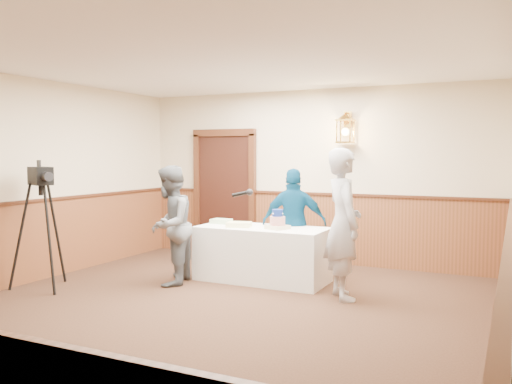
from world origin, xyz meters
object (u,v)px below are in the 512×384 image
at_px(sheet_cake_yellow, 239,224).
at_px(tv_camera_rig, 42,234).
at_px(sheet_cake_green, 221,221).
at_px(baker, 343,224).
at_px(interviewer, 170,225).
at_px(display_table, 262,254).
at_px(assistant_p, 294,223).
at_px(tiered_cake, 277,221).

distance_m(sheet_cake_yellow, tv_camera_rig, 2.59).
height_order(sheet_cake_green, tv_camera_rig, tv_camera_rig).
xyz_separation_m(baker, tv_camera_rig, (-3.66, -1.25, -0.20)).
relative_size(interviewer, tv_camera_rig, 1.01).
distance_m(display_table, interviewer, 1.33).
xyz_separation_m(interviewer, tv_camera_rig, (-1.36, -0.92, -0.09)).
distance_m(baker, assistant_p, 1.26).
xyz_separation_m(interviewer, assistant_p, (1.34, 1.13, -0.03)).
bearing_deg(assistant_p, sheet_cake_yellow, 20.04).
distance_m(sheet_cake_green, baker, 2.06).
relative_size(display_table, assistant_p, 1.16).
xyz_separation_m(sheet_cake_green, interviewer, (-0.31, -0.85, 0.02)).
distance_m(sheet_cake_green, assistant_p, 1.07).
bearing_deg(sheet_cake_yellow, assistant_p, 39.60).
distance_m(sheet_cake_green, interviewer, 0.90).
distance_m(interviewer, tv_camera_rig, 1.65).
relative_size(sheet_cake_yellow, interviewer, 0.20).
bearing_deg(display_table, baker, -17.78).
height_order(tiered_cake, tv_camera_rig, tv_camera_rig).
xyz_separation_m(sheet_cake_yellow, baker, (1.58, -0.29, 0.13)).
height_order(sheet_cake_yellow, assistant_p, assistant_p).
bearing_deg(display_table, sheet_cake_yellow, -158.97).
bearing_deg(display_table, interviewer, -144.51).
height_order(display_table, assistant_p, assistant_p).
height_order(sheet_cake_yellow, tv_camera_rig, tv_camera_rig).
relative_size(assistant_p, tv_camera_rig, 0.98).
height_order(display_table, baker, baker).
xyz_separation_m(sheet_cake_yellow, interviewer, (-0.72, -0.62, 0.02)).
relative_size(tiered_cake, baker, 0.18).
relative_size(sheet_cake_green, assistant_p, 0.17).
distance_m(tiered_cake, baker, 1.06).
height_order(display_table, tv_camera_rig, tv_camera_rig).
bearing_deg(tv_camera_rig, interviewer, 58.99).
bearing_deg(tiered_cake, sheet_cake_green, 168.81).
height_order(sheet_cake_yellow, baker, baker).
height_order(interviewer, baker, baker).
relative_size(tiered_cake, tv_camera_rig, 0.21).
xyz_separation_m(sheet_cake_yellow, tv_camera_rig, (-2.08, -1.54, -0.07)).
distance_m(sheet_cake_yellow, assistant_p, 0.81).
height_order(sheet_cake_green, assistant_p, assistant_p).
distance_m(baker, tv_camera_rig, 3.87).
xyz_separation_m(display_table, tv_camera_rig, (-2.39, -1.66, 0.34)).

